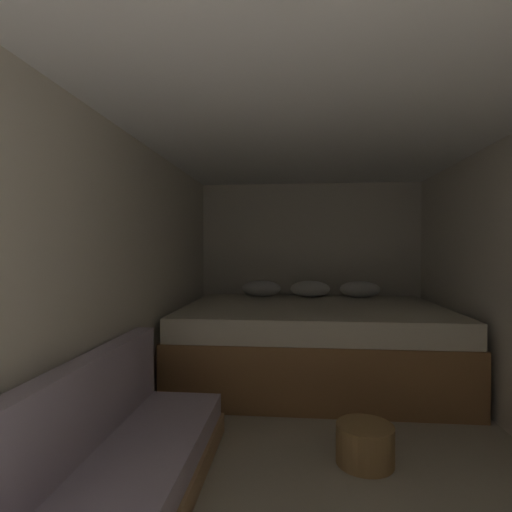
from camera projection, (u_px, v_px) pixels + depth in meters
ground_plane at (324, 474)px, 2.31m from camera, size 7.27×7.27×0.00m
wall_back at (309, 269)px, 4.94m from camera, size 2.70×0.05×2.06m
wall_left at (99, 290)px, 2.42m from camera, size 0.05×5.27×2.06m
ceiling_slab at (326, 103)px, 2.27m from camera, size 2.70×5.27×0.05m
bed at (312, 341)px, 3.98m from camera, size 2.48×1.82×0.91m
wicker_basket at (365, 444)px, 2.42m from camera, size 0.34×0.34×0.23m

